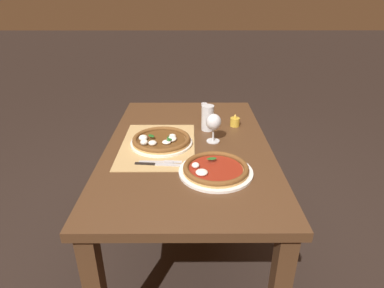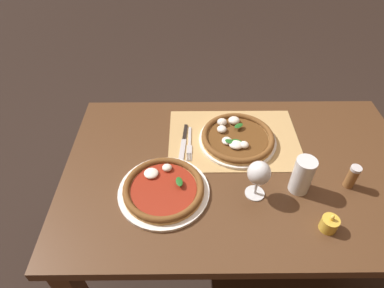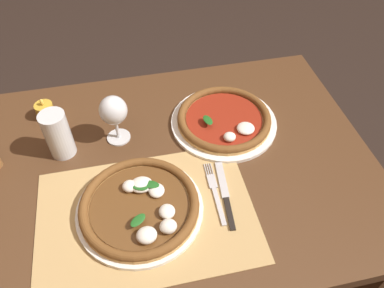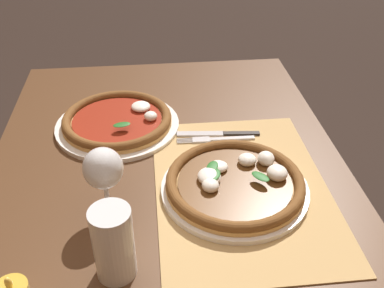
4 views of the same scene
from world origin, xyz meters
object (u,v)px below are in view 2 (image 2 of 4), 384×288
Objects in this scene: wine_glass at (259,174)px; knife at (184,142)px; pizza_far at (164,189)px; pizza_near at (236,138)px; pepper_shaker at (352,177)px; pint_glass at (302,176)px; fork at (189,143)px; votive_candle at (329,224)px.

knife is at bearing -46.32° from wine_glass.
knife is (0.26, -0.27, -0.10)m from wine_glass.
knife is at bearing -104.86° from pizza_far.
pizza_near is 3.32× the size of pepper_shaker.
wine_glass is (-0.33, 0.01, 0.09)m from pizza_far.
pizza_near is 2.08× the size of wine_glass.
wine_glass is 0.17m from pint_glass.
votive_candle reaches higher than fork.
pepper_shaker is at bearing -174.24° from wine_glass.
pepper_shaker is at bearing 148.37° from pizza_near.
pint_glass is 2.01× the size of votive_candle.
votive_candle is (-0.22, 0.14, -0.08)m from wine_glass.
pizza_near is 0.39m from pizza_far.
pizza_far is at bearing 1.43° from pint_glass.
pizza_near is at bearing -31.63° from pepper_shaker.
pepper_shaker reaches higher than fork.
pint_glass is at bearing 3.91° from pepper_shaker.
pizza_near is 1.49× the size of knife.
knife is 0.65m from pepper_shaker.
wine_glass is (-0.04, 0.27, 0.08)m from pizza_near.
votive_candle is at bearing 121.43° from pizza_near.
pizza_near is at bearing -58.57° from votive_candle.
fork is at bearing -110.62° from pizza_far.
fork is 2.07× the size of pepper_shaker.
fork is at bearing -41.77° from votive_candle.
votive_candle is (-0.25, 0.41, 0.00)m from pizza_near.
wine_glass reaches higher than votive_candle.
pizza_far is at bearing -15.71° from votive_candle.
fork is (0.19, 0.01, -0.02)m from pizza_near.
pizza_far is (0.29, 0.26, -0.00)m from pizza_near.
knife is 0.63m from votive_candle.
wine_glass is at bearing 5.76° from pepper_shaker.
pint_glass is (-0.20, 0.25, 0.05)m from pizza_near.
pizza_near is 2.22× the size of pint_glass.
pizza_near is 0.32m from pint_glass.
pepper_shaker is (-0.60, 0.23, 0.04)m from knife.
knife is (0.22, 0.00, -0.02)m from pizza_near.
pizza_far is 4.55× the size of votive_candle.
pint_glass is 1.49× the size of pepper_shaker.
wine_glass reaches higher than knife.
pint_glass is (-0.49, -0.01, 0.05)m from pizza_far.
fork is at bearing -21.03° from pepper_shaker.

